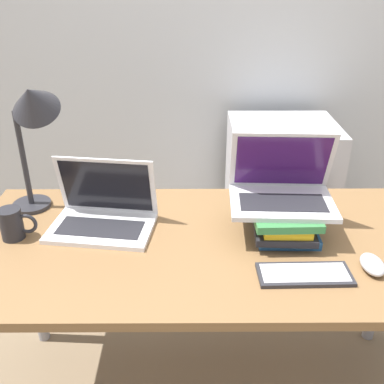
% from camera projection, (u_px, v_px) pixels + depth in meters
% --- Properties ---
extents(wall_back, '(8.00, 0.05, 2.70)m').
position_uv_depth(wall_back, '(203.00, 6.00, 2.38)').
color(wall_back, silver).
rests_on(wall_back, ground_plane).
extents(desk, '(1.63, 0.75, 0.75)m').
position_uv_depth(desk, '(212.00, 260.00, 1.51)').
color(desk, brown).
rests_on(desk, ground_plane).
extents(laptop_left, '(0.37, 0.27, 0.24)m').
position_uv_depth(laptop_left, '(103.00, 214.00, 1.53)').
color(laptop_left, silver).
rests_on(laptop_left, desk).
extents(book_stack, '(0.23, 0.27, 0.11)m').
position_uv_depth(book_stack, '(283.00, 219.00, 1.49)').
color(book_stack, '#235693').
rests_on(book_stack, desk).
extents(laptop_on_books, '(0.35, 0.25, 0.24)m').
position_uv_depth(laptop_on_books, '(282.00, 189.00, 1.47)').
color(laptop_on_books, silver).
rests_on(laptop_on_books, book_stack).
extents(wireless_keyboard, '(0.27, 0.12, 0.01)m').
position_uv_depth(wireless_keyboard, '(304.00, 274.00, 1.30)').
color(wireless_keyboard, '#28282D').
rests_on(wireless_keyboard, desk).
extents(mouse, '(0.07, 0.11, 0.04)m').
position_uv_depth(mouse, '(372.00, 264.00, 1.33)').
color(mouse, '#B2B2B7').
rests_on(mouse, desk).
extents(mug, '(0.12, 0.07, 0.11)m').
position_uv_depth(mug, '(13.00, 224.00, 1.46)').
color(mug, '#232328').
rests_on(mug, desk).
extents(desk_lamp, '(0.23, 0.20, 0.50)m').
position_uv_depth(desk_lamp, '(32.00, 114.00, 1.48)').
color(desk_lamp, '#28282D').
rests_on(desk_lamp, desk).
extents(mini_fridge, '(0.55, 0.49, 0.81)m').
position_uv_depth(mini_fridge, '(278.00, 194.00, 2.50)').
color(mini_fridge, silver).
rests_on(mini_fridge, ground_plane).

